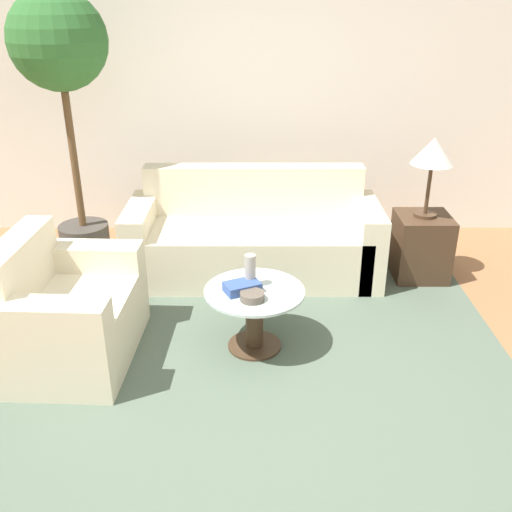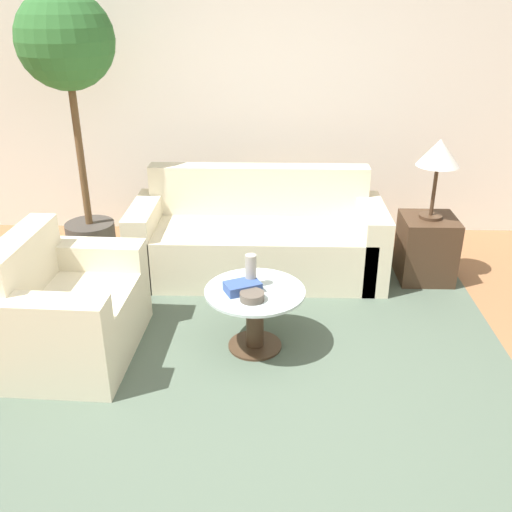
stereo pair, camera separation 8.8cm
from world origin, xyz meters
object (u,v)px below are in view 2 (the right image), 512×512
potted_plant (69,69)px  bowl (252,296)px  table_lamp (439,155)px  armchair (65,314)px  sofa_main (258,239)px  coffee_table (255,311)px  vase (251,271)px  book_stack (243,287)px

potted_plant → bowl: bearing=-45.7°
table_lamp → potted_plant: potted_plant is taller
potted_plant → table_lamp: bearing=-6.4°
armchair → potted_plant: (-0.27, 1.46, 1.32)m
sofa_main → table_lamp: 1.56m
coffee_table → vase: bearing=117.2°
vase → book_stack: 0.12m
sofa_main → vase: 1.13m
table_lamp → sofa_main: bearing=175.8°
table_lamp → vase: (-1.38, -1.00, -0.49)m
coffee_table → book_stack: size_ratio=2.51×
table_lamp → potted_plant: 2.91m
potted_plant → coffee_table: bearing=-42.9°
coffee_table → potted_plant: 2.42m
armchair → table_lamp: table_lamp is taller
potted_plant → book_stack: bearing=-44.8°
coffee_table → table_lamp: (1.35, 1.06, 0.75)m
coffee_table → vase: 0.27m
vase → book_stack: size_ratio=0.86×
armchair → coffee_table: 1.21m
vase → bowl: bearing=-85.6°
table_lamp → armchair: bearing=-156.0°
coffee_table → bowl: size_ratio=4.23×
coffee_table → table_lamp: size_ratio=1.03×
potted_plant → vase: size_ratio=9.97×
vase → sofa_main: bearing=89.1°
potted_plant → vase: potted_plant is taller
sofa_main → book_stack: size_ratio=7.90×
table_lamp → bowl: (-1.37, -1.18, -0.58)m
armchair → table_lamp: (2.56, 1.14, 0.74)m
coffee_table → sofa_main: bearing=90.5°
sofa_main → potted_plant: 1.99m
sofa_main → table_lamp: (1.36, -0.10, 0.75)m
coffee_table → bowl: (-0.01, -0.13, 0.18)m
vase → bowl: (0.01, -0.18, -0.08)m
table_lamp → book_stack: size_ratio=2.44×
armchair → potted_plant: size_ratio=0.47×
coffee_table → vase: (-0.03, 0.05, 0.26)m
vase → coffee_table: bearing=-62.8°
book_stack → vase: bearing=30.8°
coffee_table → book_stack: 0.20m
armchair → coffee_table: (1.21, 0.09, -0.01)m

